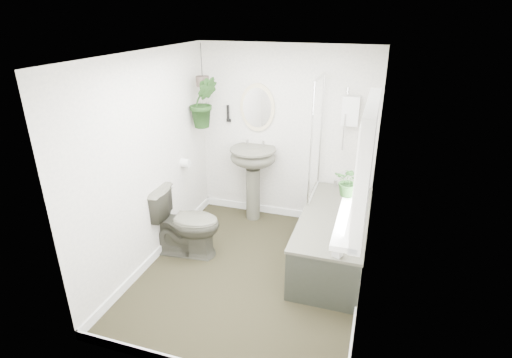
% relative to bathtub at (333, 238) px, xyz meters
% --- Properties ---
extents(floor, '(2.30, 2.80, 0.02)m').
position_rel_bathtub_xyz_m(floor, '(-0.80, -0.50, -0.30)').
color(floor, black).
rests_on(floor, ground).
extents(ceiling, '(2.30, 2.80, 0.02)m').
position_rel_bathtub_xyz_m(ceiling, '(-0.80, -0.50, 2.02)').
color(ceiling, white).
rests_on(ceiling, ground).
extents(wall_back, '(2.30, 0.02, 2.30)m').
position_rel_bathtub_xyz_m(wall_back, '(-0.80, 0.91, 0.86)').
color(wall_back, white).
rests_on(wall_back, ground).
extents(wall_front, '(2.30, 0.02, 2.30)m').
position_rel_bathtub_xyz_m(wall_front, '(-0.80, -1.91, 0.86)').
color(wall_front, white).
rests_on(wall_front, ground).
extents(wall_left, '(0.02, 2.80, 2.30)m').
position_rel_bathtub_xyz_m(wall_left, '(-1.96, -0.50, 0.86)').
color(wall_left, white).
rests_on(wall_left, ground).
extents(wall_right, '(0.02, 2.80, 2.30)m').
position_rel_bathtub_xyz_m(wall_right, '(0.36, -0.50, 0.86)').
color(wall_right, white).
rests_on(wall_right, ground).
extents(skirting, '(2.30, 2.80, 0.10)m').
position_rel_bathtub_xyz_m(skirting, '(-0.80, -0.50, -0.24)').
color(skirting, white).
rests_on(skirting, floor).
extents(bathtub, '(0.72, 1.72, 0.58)m').
position_rel_bathtub_xyz_m(bathtub, '(0.00, 0.00, 0.00)').
color(bathtub, '#525244').
rests_on(bathtub, floor).
extents(bath_screen, '(0.04, 0.72, 1.40)m').
position_rel_bathtub_xyz_m(bath_screen, '(-0.33, 0.49, 0.99)').
color(bath_screen, silver).
rests_on(bath_screen, bathtub).
extents(shower_box, '(0.20, 0.10, 0.35)m').
position_rel_bathtub_xyz_m(shower_box, '(0.00, 0.84, 1.26)').
color(shower_box, white).
rests_on(shower_box, wall_back).
extents(oval_mirror, '(0.46, 0.03, 0.62)m').
position_rel_bathtub_xyz_m(oval_mirror, '(-1.17, 0.87, 1.21)').
color(oval_mirror, beige).
rests_on(oval_mirror, wall_back).
extents(wall_sconce, '(0.04, 0.04, 0.22)m').
position_rel_bathtub_xyz_m(wall_sconce, '(-1.57, 0.86, 1.11)').
color(wall_sconce, black).
rests_on(wall_sconce, wall_back).
extents(toilet_roll_holder, '(0.11, 0.11, 0.11)m').
position_rel_bathtub_xyz_m(toilet_roll_holder, '(-1.90, 0.20, 0.61)').
color(toilet_roll_holder, white).
rests_on(toilet_roll_holder, wall_left).
extents(window_recess, '(0.08, 1.00, 0.90)m').
position_rel_bathtub_xyz_m(window_recess, '(0.29, -1.20, 1.36)').
color(window_recess, white).
rests_on(window_recess, wall_right).
extents(window_sill, '(0.18, 1.00, 0.04)m').
position_rel_bathtub_xyz_m(window_sill, '(0.22, -1.20, 0.94)').
color(window_sill, white).
rests_on(window_sill, wall_right).
extents(window_blinds, '(0.01, 0.86, 0.76)m').
position_rel_bathtub_xyz_m(window_blinds, '(0.24, -1.20, 1.36)').
color(window_blinds, white).
rests_on(window_blinds, wall_right).
extents(toilet, '(0.84, 0.54, 0.81)m').
position_rel_bathtub_xyz_m(toilet, '(-1.65, -0.36, 0.12)').
color(toilet, '#525244').
rests_on(toilet, floor).
extents(pedestal_sink, '(0.63, 0.55, 1.02)m').
position_rel_bathtub_xyz_m(pedestal_sink, '(-1.17, 0.69, 0.22)').
color(pedestal_sink, '#525244').
rests_on(pedestal_sink, floor).
extents(sill_plant, '(0.27, 0.24, 0.26)m').
position_rel_bathtub_xyz_m(sill_plant, '(0.17, -0.90, 1.09)').
color(sill_plant, black).
rests_on(sill_plant, window_sill).
extents(hanging_plant, '(0.44, 0.42, 0.64)m').
position_rel_bathtub_xyz_m(hanging_plant, '(-1.77, 0.55, 1.31)').
color(hanging_plant, black).
rests_on(hanging_plant, ceiling).
extents(soap_bottle, '(0.10, 0.10, 0.17)m').
position_rel_bathtub_xyz_m(soap_bottle, '(0.12, -0.79, 0.38)').
color(soap_bottle, black).
rests_on(soap_bottle, bathtub).
extents(hanging_pot, '(0.16, 0.16, 0.12)m').
position_rel_bathtub_xyz_m(hanging_pot, '(-1.77, 0.55, 1.57)').
color(hanging_pot, '#4A3C35').
rests_on(hanging_pot, ceiling).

